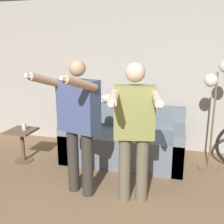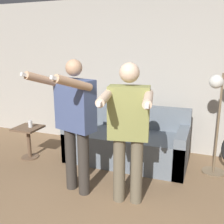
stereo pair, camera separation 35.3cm
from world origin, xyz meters
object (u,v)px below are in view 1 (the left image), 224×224
(couch, at_px, (124,143))
(person_right, at_px, (134,125))
(side_table, at_px, (22,139))
(cup, at_px, (24,126))
(cat, at_px, (113,98))
(person_left, at_px, (78,119))
(floor_lamp, at_px, (217,90))

(couch, relative_size, person_right, 1.15)
(person_right, xyz_separation_m, side_table, (-1.89, 0.65, -0.58))
(couch, height_order, cup, couch)
(couch, distance_m, cup, 1.59)
(cat, bearing_deg, person_right, -66.70)
(side_table, bearing_deg, person_right, -18.88)
(couch, distance_m, person_left, 1.34)
(person_left, relative_size, floor_lamp, 1.02)
(person_left, relative_size, cat, 3.32)
(person_left, height_order, floor_lamp, person_left)
(side_table, bearing_deg, floor_lamp, 9.93)
(floor_lamp, xyz_separation_m, cup, (-2.82, -0.49, -0.61))
(person_right, distance_m, cup, 1.99)
(couch, distance_m, floor_lamp, 1.60)
(person_right, distance_m, side_table, 2.08)
(couch, distance_m, person_right, 1.34)
(cup, bearing_deg, cat, 32.26)
(person_right, distance_m, cat, 1.56)
(floor_lamp, distance_m, cup, 2.92)
(person_left, xyz_separation_m, cat, (0.05, 1.43, -0.03))
(cat, bearing_deg, side_table, -148.26)
(cat, bearing_deg, person_left, -92.14)
(couch, bearing_deg, person_right, -72.43)
(side_table, height_order, cup, cup)
(floor_lamp, relative_size, side_table, 3.09)
(person_left, xyz_separation_m, floor_lamp, (1.64, 1.15, 0.22))
(couch, relative_size, cat, 3.76)
(side_table, distance_m, cup, 0.22)
(person_left, distance_m, floor_lamp, 2.02)
(couch, xyz_separation_m, person_left, (-0.32, -1.11, 0.68))
(couch, xyz_separation_m, cup, (-1.49, -0.45, 0.29))
(cat, relative_size, side_table, 0.95)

